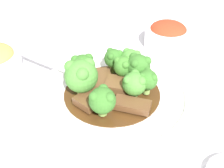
# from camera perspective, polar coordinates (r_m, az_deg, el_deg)

# --- Properties ---
(ground_plane) EXTENTS (4.00, 4.00, 0.00)m
(ground_plane) POSITION_cam_1_polar(r_m,az_deg,el_deg) (0.53, 0.00, -2.95)
(ground_plane) COLOR silver
(main_plate) EXTENTS (0.26, 0.26, 0.02)m
(main_plate) POSITION_cam_1_polar(r_m,az_deg,el_deg) (0.52, 0.00, -2.11)
(main_plate) COLOR white
(main_plate) RESTS_ON ground_plane
(beef_strip_0) EXTENTS (0.06, 0.06, 0.02)m
(beef_strip_0) POSITION_cam_1_polar(r_m,az_deg,el_deg) (0.51, 1.56, -0.50)
(beef_strip_0) COLOR brown
(beef_strip_0) RESTS_ON main_plate
(beef_strip_1) EXTENTS (0.06, 0.05, 0.01)m
(beef_strip_1) POSITION_cam_1_polar(r_m,az_deg,el_deg) (0.49, -3.86, -2.72)
(beef_strip_1) COLOR brown
(beef_strip_1) RESTS_ON main_plate
(beef_strip_2) EXTENTS (0.05, 0.07, 0.01)m
(beef_strip_2) POSITION_cam_1_polar(r_m,az_deg,el_deg) (0.53, -1.88, 0.52)
(beef_strip_2) COLOR brown
(beef_strip_2) RESTS_ON main_plate
(beef_strip_3) EXTENTS (0.06, 0.06, 0.01)m
(beef_strip_3) POSITION_cam_1_polar(r_m,az_deg,el_deg) (0.48, 3.69, -3.84)
(beef_strip_3) COLOR brown
(beef_strip_3) RESTS_ON main_plate
(broccoli_floret_0) EXTENTS (0.03, 0.03, 0.04)m
(broccoli_floret_0) POSITION_cam_1_polar(r_m,az_deg,el_deg) (0.50, 6.50, 0.81)
(broccoli_floret_0) COLOR #8EB756
(broccoli_floret_0) RESTS_ON main_plate
(broccoli_floret_1) EXTENTS (0.04, 0.04, 0.05)m
(broccoli_floret_1) POSITION_cam_1_polar(r_m,az_deg,el_deg) (0.52, 4.82, 3.32)
(broccoli_floret_1) COLOR #7FA84C
(broccoli_floret_1) RESTS_ON main_plate
(broccoli_floret_2) EXTENTS (0.03, 0.03, 0.05)m
(broccoli_floret_2) POSITION_cam_1_polar(r_m,az_deg,el_deg) (0.52, 2.14, 3.26)
(broccoli_floret_2) COLOR #7FA84C
(broccoli_floret_2) RESTS_ON main_plate
(broccoli_floret_3) EXTENTS (0.04, 0.04, 0.05)m
(broccoli_floret_3) POSITION_cam_1_polar(r_m,az_deg,el_deg) (0.45, -1.79, -2.92)
(broccoli_floret_3) COLOR #7FA84C
(broccoli_floret_3) RESTS_ON main_plate
(broccoli_floret_4) EXTENTS (0.03, 0.03, 0.04)m
(broccoli_floret_4) POSITION_cam_1_polar(r_m,az_deg,el_deg) (0.54, 0.30, 4.75)
(broccoli_floret_4) COLOR #8EB756
(broccoli_floret_4) RESTS_ON main_plate
(broccoli_floret_5) EXTENTS (0.05, 0.05, 0.06)m
(broccoli_floret_5) POSITION_cam_1_polar(r_m,az_deg,el_deg) (0.49, -5.66, 1.58)
(broccoli_floret_5) COLOR #7FA84C
(broccoli_floret_5) RESTS_ON main_plate
(broccoli_floret_6) EXTENTS (0.04, 0.04, 0.04)m
(broccoli_floret_6) POSITION_cam_1_polar(r_m,az_deg,el_deg) (0.49, 4.11, 0.12)
(broccoli_floret_6) COLOR #7FA84C
(broccoli_floret_6) RESTS_ON main_plate
(broccoli_floret_7) EXTENTS (0.04, 0.04, 0.05)m
(broccoli_floret_7) POSITION_cam_1_polar(r_m,az_deg,el_deg) (0.54, 3.40, 4.58)
(broccoli_floret_7) COLOR #7FA84C
(broccoli_floret_7) RESTS_ON main_plate
(broccoli_floret_8) EXTENTS (0.04, 0.04, 0.05)m
(broccoli_floret_8) POSITION_cam_1_polar(r_m,az_deg,el_deg) (0.52, -5.32, 3.26)
(broccoli_floret_8) COLOR #7FA84C
(broccoli_floret_8) RESTS_ON main_plate
(serving_spoon) EXTENTS (0.14, 0.19, 0.01)m
(serving_spoon) POSITION_cam_1_polar(r_m,az_deg,el_deg) (0.55, -7.16, 2.06)
(serving_spoon) COLOR #B7B7BC
(serving_spoon) RESTS_ON main_plate
(side_bowl_kimchi) EXTENTS (0.10, 0.10, 0.06)m
(side_bowl_kimchi) POSITION_cam_1_polar(r_m,az_deg,el_deg) (0.67, 10.13, 8.79)
(side_bowl_kimchi) COLOR white
(side_bowl_kimchi) RESTS_ON ground_plane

